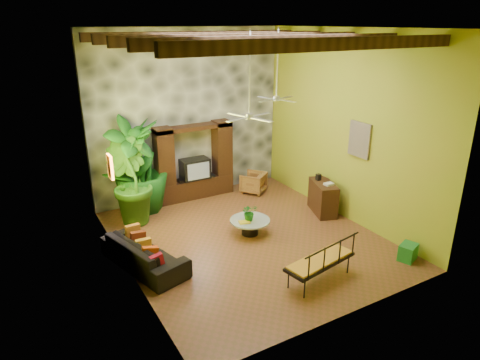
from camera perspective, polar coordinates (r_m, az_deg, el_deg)
ground at (r=10.88m, az=0.96°, el=-7.72°), size 7.00×7.00×0.00m
ceiling at (r=9.59m, az=1.15°, el=19.63°), size 6.00×7.00×0.02m
back_wall at (r=12.99m, az=-6.98°, el=8.59°), size 6.00×0.02×5.00m
left_wall at (r=8.85m, az=-15.88°, el=2.32°), size 0.02×7.00×5.00m
right_wall at (r=11.73m, az=13.83°, el=6.87°), size 0.02×7.00×5.00m
stone_accent_wall at (r=12.94m, az=-6.88°, el=8.55°), size 5.98×0.10×4.98m
ceiling_beams at (r=9.60m, az=1.14°, el=18.32°), size 5.95×5.36×0.22m
entertainment_center at (r=13.07m, az=-6.07°, el=1.72°), size 2.40×0.55×2.30m
ceiling_fan_front at (r=9.31m, az=1.29°, el=9.71°), size 1.28×1.28×1.86m
ceiling_fan_back at (r=11.60m, az=4.90°, el=11.78°), size 1.28×1.28×1.86m
wall_art_mask at (r=9.91m, az=-16.92°, el=1.70°), size 0.06×0.32×0.55m
wall_art_painting at (r=11.34m, az=15.66°, el=5.19°), size 0.06×0.70×0.90m
sofa at (r=9.80m, az=-12.67°, el=-9.45°), size 1.46×2.43×0.66m
wicker_armchair at (r=13.57m, az=1.79°, el=-0.33°), size 0.99×0.99×0.65m
tall_plant_a at (r=12.00m, az=-14.06°, el=1.67°), size 1.74×1.49×2.80m
tall_plant_b at (r=11.63m, az=-14.58°, el=-0.28°), size 1.54×1.62×2.30m
tall_plant_c at (r=12.28m, az=-13.16°, el=1.74°), size 1.69×1.69×2.62m
coffee_table at (r=10.97m, az=1.34°, el=-5.98°), size 1.02×1.02×0.40m
centerpiece_plant at (r=10.79m, az=1.27°, el=-4.31°), size 0.46×0.42×0.44m
yellow_tray at (r=10.74m, az=0.60°, el=-5.63°), size 0.32×0.26×0.03m
iron_bench at (r=9.09m, az=10.94°, el=-10.41°), size 1.71×0.87×0.57m
side_console at (r=12.31m, az=10.99°, el=-2.32°), size 0.86×1.23×0.90m
green_bin at (r=10.60m, az=21.48°, el=-8.94°), size 0.52×0.46×0.38m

